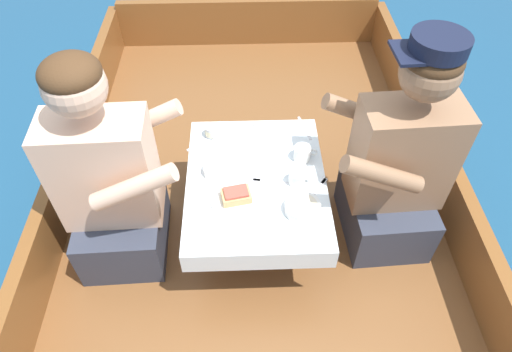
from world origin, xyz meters
name	(u,v)px	position (x,y,z in m)	size (l,w,h in m)	color
ground_plane	(256,261)	(0.00, 0.00, 0.00)	(60.00, 60.00, 0.00)	navy
boat_deck	(256,244)	(0.00, 0.00, 0.16)	(1.95, 3.46, 0.32)	brown
gunwale_port	(54,213)	(-0.95, 0.00, 0.47)	(0.06, 3.46, 0.28)	brown
gunwale_starboard	(453,202)	(0.95, 0.00, 0.47)	(0.06, 3.46, 0.28)	brown
bow_coaming	(248,22)	(0.00, 1.70, 0.49)	(1.83, 0.06, 0.33)	brown
cockpit_table	(256,185)	(0.00, -0.03, 0.66)	(0.60, 0.77, 0.37)	#B2B2B7
person_port	(111,184)	(-0.60, -0.09, 0.75)	(0.53, 0.45, 1.03)	#333847
person_starboard	(398,167)	(0.60, -0.03, 0.76)	(0.54, 0.46, 1.05)	#333847
plate_sandwich	(236,199)	(-0.09, -0.14, 0.70)	(0.22, 0.22, 0.01)	white
plate_bread	(265,156)	(0.05, 0.11, 0.70)	(0.17, 0.17, 0.01)	white
sandwich	(236,195)	(-0.09, -0.14, 0.73)	(0.13, 0.10, 0.05)	tan
bowl_port_near	(303,207)	(0.18, -0.21, 0.72)	(0.14, 0.14, 0.04)	white
bowl_starboard_near	(216,169)	(-0.17, 0.02, 0.72)	(0.11, 0.11, 0.04)	white
coffee_cup_port	(298,177)	(0.18, -0.05, 0.73)	(0.10, 0.07, 0.06)	white
coffee_cup_starboard	(303,153)	(0.21, 0.09, 0.73)	(0.10, 0.08, 0.07)	white
tin_can	(212,131)	(-0.20, 0.26, 0.72)	(0.07, 0.07, 0.05)	silver
utensil_knife_port	(305,128)	(0.24, 0.29, 0.70)	(0.05, 0.17, 0.00)	silver
utensil_fork_port	(318,189)	(0.26, -0.09, 0.70)	(0.11, 0.15, 0.00)	silver
utensil_spoon_port	(263,126)	(0.05, 0.32, 0.70)	(0.16, 0.08, 0.01)	silver
utensil_spoon_starboard	(209,142)	(-0.21, 0.21, 0.70)	(0.16, 0.09, 0.01)	silver
utensil_fork_starboard	(268,181)	(0.05, -0.04, 0.70)	(0.17, 0.04, 0.00)	silver
utensil_knife_starboard	(233,137)	(-0.10, 0.24, 0.70)	(0.07, 0.16, 0.00)	silver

